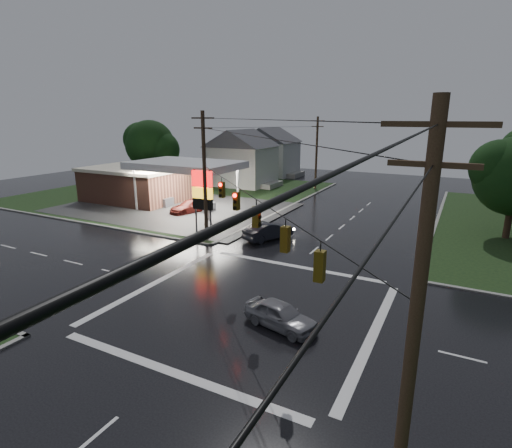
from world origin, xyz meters
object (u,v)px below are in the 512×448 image
at_px(car_pump, 190,206).
at_px(utility_pole_n, 317,152).
at_px(house_near, 242,157).
at_px(pylon_sign, 202,192).
at_px(car_crossing, 280,315).
at_px(utility_pole_nw, 205,175).
at_px(house_far, 270,151).
at_px(car_north, 268,231).
at_px(gas_station, 146,181).
at_px(utility_pole_se, 414,334).
at_px(tree_nw_behind, 151,145).

bearing_deg(car_pump, utility_pole_n, 90.26).
bearing_deg(utility_pole_n, house_near, -170.09).
xyz_separation_m(pylon_sign, car_crossing, (13.09, -11.92, -3.32)).
xyz_separation_m(utility_pole_nw, utility_pole_n, (0.00, 28.50, -0.25)).
bearing_deg(utility_pole_nw, house_far, 107.92).
relative_size(house_far, car_north, 2.37).
xyz_separation_m(gas_station, house_far, (3.73, 28.30, 1.86)).
bearing_deg(utility_pole_se, tree_nw_behind, 137.66).
bearing_deg(car_north, pylon_sign, 38.12).
height_order(car_north, car_crossing, car_north).
height_order(gas_station, pylon_sign, pylon_sign).
distance_m(house_near, house_far, 12.04).
relative_size(gas_station, pylon_sign, 4.37).
height_order(gas_station, utility_pole_nw, utility_pole_nw).
height_order(gas_station, tree_nw_behind, tree_nw_behind).
bearing_deg(tree_nw_behind, house_far, 56.56).
xyz_separation_m(utility_pole_nw, car_north, (4.84, 2.49, -4.95)).
relative_size(car_crossing, car_pump, 0.82).
height_order(gas_station, house_far, house_far).
height_order(car_north, car_pump, car_north).
xyz_separation_m(gas_station, car_north, (21.02, -7.71, -1.78)).
height_order(utility_pole_se, car_pump, utility_pole_se).
xyz_separation_m(tree_nw_behind, car_pump, (16.95, -12.97, -5.47)).
height_order(pylon_sign, car_pump, pylon_sign).
distance_m(utility_pole_n, car_pump, 22.75).
relative_size(pylon_sign, car_pump, 1.22).
relative_size(gas_station, house_far, 2.37).
xyz_separation_m(pylon_sign, car_north, (5.84, 1.49, -3.24)).
bearing_deg(gas_station, car_north, -20.14).
xyz_separation_m(utility_pole_n, house_far, (-12.45, 10.00, -1.06)).
height_order(pylon_sign, car_north, pylon_sign).
distance_m(utility_pole_se, car_north, 26.21).
distance_m(gas_station, pylon_sign, 17.81).
xyz_separation_m(pylon_sign, car_pump, (-6.39, 6.52, -3.30)).
bearing_deg(gas_station, house_far, 82.50).
relative_size(utility_pole_n, tree_nw_behind, 1.05).
xyz_separation_m(utility_pole_n, tree_nw_behind, (-24.34, -8.01, 0.71)).
bearing_deg(tree_nw_behind, pylon_sign, -39.87).
height_order(utility_pole_se, house_near, utility_pole_se).
bearing_deg(utility_pole_n, tree_nw_behind, -161.79).
bearing_deg(tree_nw_behind, car_north, -31.67).
xyz_separation_m(utility_pole_nw, car_crossing, (12.09, -10.92, -5.03)).
relative_size(utility_pole_n, house_near, 0.95).
bearing_deg(tree_nw_behind, utility_pole_se, -42.34).
distance_m(utility_pole_se, car_pump, 37.75).
bearing_deg(car_pump, house_far, 118.94).
bearing_deg(car_north, house_far, -40.55).
relative_size(house_far, tree_nw_behind, 1.10).
xyz_separation_m(car_north, car_crossing, (7.25, -13.41, -0.08)).
xyz_separation_m(pylon_sign, house_near, (-10.45, 25.50, 0.39)).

